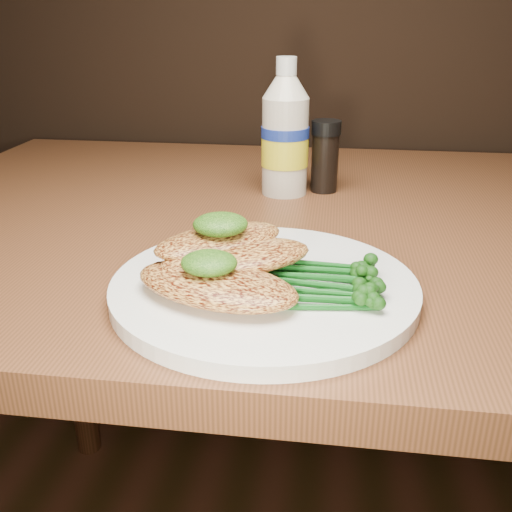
# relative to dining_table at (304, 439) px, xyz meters

# --- Properties ---
(dining_table) EXTENTS (1.20, 0.80, 0.75)m
(dining_table) POSITION_rel_dining_table_xyz_m (0.00, 0.00, 0.00)
(dining_table) COLOR #4C2B16
(dining_table) RESTS_ON floor
(plate) EXTENTS (0.29, 0.29, 0.02)m
(plate) POSITION_rel_dining_table_xyz_m (-0.04, -0.24, 0.38)
(plate) COLOR white
(plate) RESTS_ON dining_table
(chicken_front) EXTENTS (0.17, 0.13, 0.02)m
(chicken_front) POSITION_rel_dining_table_xyz_m (-0.07, -0.29, 0.40)
(chicken_front) COLOR gold
(chicken_front) RESTS_ON plate
(chicken_mid) EXTENTS (0.16, 0.14, 0.02)m
(chicken_mid) POSITION_rel_dining_table_xyz_m (-0.06, -0.24, 0.41)
(chicken_mid) COLOR gold
(chicken_mid) RESTS_ON plate
(chicken_back) EXTENTS (0.15, 0.14, 0.02)m
(chicken_back) POSITION_rel_dining_table_xyz_m (-0.08, -0.22, 0.42)
(chicken_back) COLOR gold
(chicken_back) RESTS_ON plate
(pesto_front) EXTENTS (0.05, 0.05, 0.02)m
(pesto_front) POSITION_rel_dining_table_xyz_m (-0.08, -0.28, 0.42)
(pesto_front) COLOR black
(pesto_front) RESTS_ON chicken_front
(pesto_back) EXTENTS (0.06, 0.06, 0.02)m
(pesto_back) POSITION_rel_dining_table_xyz_m (-0.08, -0.22, 0.44)
(pesto_back) COLOR black
(pesto_back) RESTS_ON chicken_back
(broccolini_bundle) EXTENTS (0.16, 0.13, 0.02)m
(broccolini_bundle) POSITION_rel_dining_table_xyz_m (0.01, -0.26, 0.40)
(broccolini_bundle) COLOR #115017
(broccolini_bundle) RESTS_ON plate
(mayo_bottle) EXTENTS (0.07, 0.07, 0.19)m
(mayo_bottle) POSITION_rel_dining_table_xyz_m (-0.05, 0.09, 0.47)
(mayo_bottle) COLOR beige
(mayo_bottle) RESTS_ON dining_table
(pepper_grinder) EXTENTS (0.05, 0.05, 0.10)m
(pepper_grinder) POSITION_rel_dining_table_xyz_m (0.01, 0.11, 0.43)
(pepper_grinder) COLOR black
(pepper_grinder) RESTS_ON dining_table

